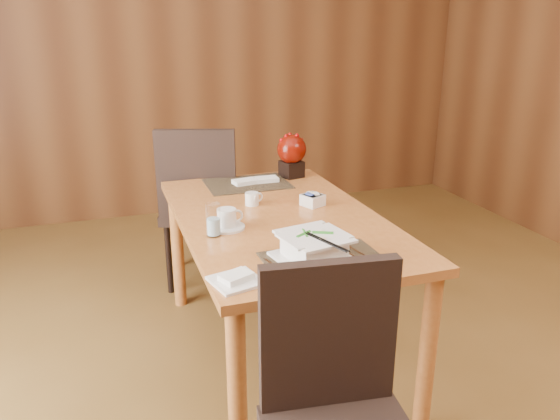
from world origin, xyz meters
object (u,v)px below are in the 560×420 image
object	(u,v)px
soup_setting	(314,248)
sugar_caddy	(313,200)
dining_table	(279,235)
berry_decor	(292,153)
water_glass	(213,220)
near_chair	(338,407)
far_chair	(200,199)
creamer_jug	(252,199)
bread_plate	(236,281)
coffee_cup	(227,220)

from	to	relation	value
soup_setting	sugar_caddy	distance (m)	0.66
dining_table	berry_decor	xyz separation A→B (m)	(0.28, 0.62, 0.24)
soup_setting	water_glass	xyz separation A→B (m)	(-0.30, 0.38, 0.02)
water_glass	near_chair	world-z (taller)	near_chair
berry_decor	far_chair	distance (m)	0.64
soup_setting	water_glass	distance (m)	0.48
creamer_jug	sugar_caddy	xyz separation A→B (m)	(0.28, -0.10, -0.00)
water_glass	creamer_jug	size ratio (longest dim) A/B	1.64
water_glass	creamer_jug	xyz separation A→B (m)	(0.26, 0.34, -0.04)
creamer_jug	far_chair	xyz separation A→B (m)	(-0.13, 0.70, -0.20)
sugar_caddy	far_chair	distance (m)	0.93
creamer_jug	berry_decor	distance (m)	0.56
creamer_jug	bread_plate	distance (m)	0.84
dining_table	near_chair	size ratio (longest dim) A/B	1.58
berry_decor	dining_table	bearing A→B (deg)	-114.78
coffee_cup	creamer_jug	xyz separation A→B (m)	(0.19, 0.27, -0.01)
far_chair	water_glass	bearing A→B (deg)	100.91
bread_plate	near_chair	xyz separation A→B (m)	(0.18, -0.47, -0.22)
near_chair	far_chair	xyz separation A→B (m)	(-0.03, 1.97, 0.04)
sugar_caddy	far_chair	size ratio (longest dim) A/B	0.09
sugar_caddy	berry_decor	world-z (taller)	berry_decor
dining_table	creamer_jug	size ratio (longest dim) A/B	17.22
dining_table	berry_decor	distance (m)	0.72
soup_setting	berry_decor	distance (m)	1.19
creamer_jug	bread_plate	bearing A→B (deg)	-122.33
bread_plate	water_glass	bearing A→B (deg)	87.45
berry_decor	bread_plate	world-z (taller)	berry_decor
water_glass	far_chair	world-z (taller)	far_chair
coffee_cup	berry_decor	bearing A→B (deg)	51.56
water_glass	sugar_caddy	xyz separation A→B (m)	(0.54, 0.24, -0.04)
sugar_caddy	coffee_cup	bearing A→B (deg)	-160.10
near_chair	far_chair	size ratio (longest dim) A/B	0.92
bread_plate	near_chair	world-z (taller)	near_chair
bread_plate	berry_decor	bearing A→B (deg)	62.07
soup_setting	berry_decor	size ratio (longest dim) A/B	1.23
water_glass	far_chair	distance (m)	1.08
water_glass	sugar_caddy	world-z (taller)	water_glass
sugar_caddy	berry_decor	bearing A→B (deg)	81.35
creamer_jug	near_chair	bearing A→B (deg)	-107.31
water_glass	creamer_jug	distance (m)	0.43
coffee_cup	berry_decor	xyz separation A→B (m)	(0.55, 0.70, 0.10)
creamer_jug	bread_plate	world-z (taller)	creamer_jug
water_glass	far_chair	size ratio (longest dim) A/B	0.14
soup_setting	bread_plate	bearing A→B (deg)	-177.10
soup_setting	coffee_cup	distance (m)	0.50
dining_table	far_chair	world-z (taller)	far_chair
dining_table	water_glass	world-z (taller)	water_glass
coffee_cup	bread_plate	size ratio (longest dim) A/B	0.97
dining_table	coffee_cup	world-z (taller)	coffee_cup
soup_setting	bread_plate	world-z (taller)	soup_setting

